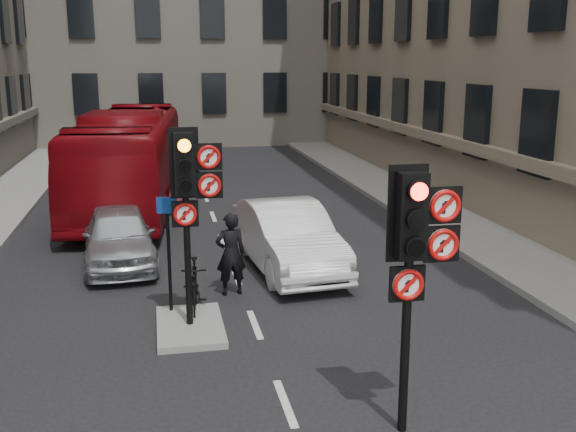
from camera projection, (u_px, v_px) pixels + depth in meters
name	position (u px, v px, depth m)	size (l,w,h in m)	color
pavement_right	(454.00, 218.00, 20.60)	(3.00, 50.00, 0.16)	gray
centre_island	(190.00, 327.00, 12.34)	(1.20, 2.00, 0.12)	gray
signal_near	(416.00, 244.00, 8.44)	(0.91, 0.40, 3.58)	black
signal_far	(190.00, 185.00, 11.75)	(0.91, 0.40, 3.58)	black
car_silver	(119.00, 236.00, 16.15)	(1.65, 4.09, 1.39)	#A2A5A9
car_white	(288.00, 237.00, 15.76)	(1.66, 4.75, 1.57)	silver
car_pink	(156.00, 184.00, 23.14)	(1.81, 4.45, 1.29)	#E24280
bus_red	(130.00, 159.00, 22.40)	(2.70, 11.55, 3.22)	maroon
motorcycle	(195.00, 286.00, 13.23)	(0.47, 1.66, 1.00)	black
motorcyclist	(231.00, 254.00, 14.03)	(0.64, 0.42, 1.76)	black
info_sign	(168.00, 238.00, 12.64)	(0.38, 0.15, 2.24)	black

